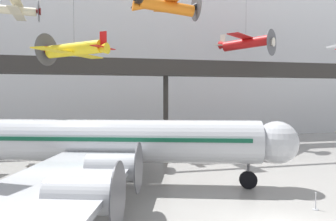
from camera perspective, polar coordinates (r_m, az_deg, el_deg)
name	(u,v)px	position (r m, az deg, el deg)	size (l,w,h in m)	color
hangar_back_wall	(152,55)	(54.47, -2.78, 9.58)	(140.00, 3.00, 26.91)	silver
mezzanine_walkway	(167,73)	(43.56, -0.10, 6.47)	(110.00, 3.20, 11.52)	#2D2B28
airliner_silver_main	(96,142)	(25.63, -12.43, -5.32)	(29.78, 34.63, 9.59)	#B7BABF
suspended_plane_red_highwing	(246,43)	(46.56, 13.36, 11.36)	(8.47, 8.05, 10.28)	red
suspended_plane_yellow_lowwing	(74,50)	(31.86, -16.02, 10.16)	(7.26, 7.87, 12.42)	yellow
suspended_plane_orange_highwing	(167,6)	(40.01, -0.23, 17.71)	(8.07, 9.88, 6.64)	orange
suspended_plane_cream_biplane	(15,10)	(41.96, -25.11, 15.57)	(5.61, 6.90, 7.18)	beige
stanchion_barrier	(316,204)	(22.49, 24.32, -14.68)	(0.36, 0.36, 1.08)	#B2B5BA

